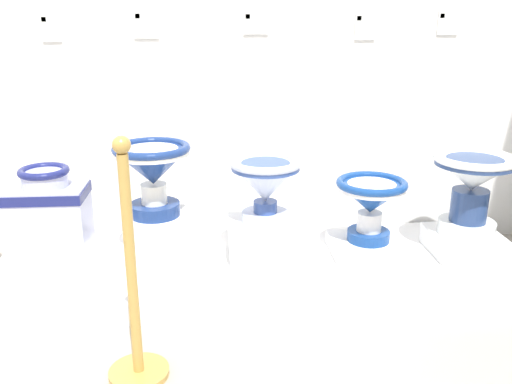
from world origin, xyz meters
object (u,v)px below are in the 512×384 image
object	(u,v)px
antique_toilet_central_ornate	(48,210)
info_placard_third	(256,23)
plinth_block_broad_patterned	(464,243)
antique_toilet_squat_floral	(152,168)
info_placard_first	(51,27)
info_placard_fifth	(448,23)
plinth_block_central_ornate	(54,256)
info_placard_fourth	(365,26)
plinth_block_slender_white	(265,238)
antique_toilet_slender_white	(265,181)
plinth_block_pale_glazed	(368,246)
antique_toilet_pale_glazed	(371,199)
info_placard_second	(146,24)
antique_toilet_broad_patterned	(472,181)
stanchion_post_near_left	(134,306)
plinth_block_squat_floral	(157,236)

from	to	relation	value
antique_toilet_central_ornate	info_placard_third	xyz separation A→B (m)	(1.07, 0.44, 0.88)
antique_toilet_central_ornate	plinth_block_broad_patterned	size ratio (longest dim) A/B	1.20
antique_toilet_squat_floral	antique_toilet_central_ornate	bearing A→B (deg)	-176.54
info_placard_first	info_placard_fifth	world-z (taller)	info_placard_fifth
plinth_block_central_ornate	info_placard_fourth	size ratio (longest dim) A/B	2.78
plinth_block_slender_white	info_placard_fifth	distance (m)	1.56
info_placard_first	info_placard_third	size ratio (longest dim) A/B	1.04
antique_toilet_slender_white	info_placard_fifth	distance (m)	1.36
plinth_block_pale_glazed	antique_toilet_pale_glazed	world-z (taller)	antique_toilet_pale_glazed
antique_toilet_squat_floral	info_placard_second	xyz separation A→B (m)	(-0.04, 0.40, 0.68)
plinth_block_central_ornate	plinth_block_slender_white	size ratio (longest dim) A/B	1.04
plinth_block_pale_glazed	antique_toilet_broad_patterned	distance (m)	0.63
info_placard_second	stanchion_post_near_left	world-z (taller)	info_placard_second
plinth_block_central_ornate	plinth_block_pale_glazed	xyz separation A→B (m)	(1.64, 0.01, -0.00)
info_placard_second	stanchion_post_near_left	xyz separation A→B (m)	(0.04, -1.26, -0.97)
plinth_block_squat_floral	info_placard_first	xyz separation A→B (m)	(-0.53, 0.40, 1.03)
plinth_block_pale_glazed	antique_toilet_broad_patterned	size ratio (longest dim) A/B	0.91
stanchion_post_near_left	plinth_block_slender_white	bearing A→B (deg)	56.29
plinth_block_squat_floral	info_placard_first	world-z (taller)	info_placard_first
info_placard_first	stanchion_post_near_left	xyz separation A→B (m)	(0.53, -1.26, -0.96)
plinth_block_slender_white	antique_toilet_broad_patterned	distance (m)	1.11
plinth_block_pale_glazed	info_placard_fourth	xyz separation A→B (m)	(0.03, 0.43, 1.12)
plinth_block_pale_glazed	info_placard_first	distance (m)	2.04
info_placard_third	info_placard_fifth	size ratio (longest dim) A/B	1.08
info_placard_second	antique_toilet_broad_patterned	bearing A→B (deg)	-15.28
antique_toilet_broad_patterned	stanchion_post_near_left	xyz separation A→B (m)	(-1.63, -0.80, -0.20)
antique_toilet_central_ornate	antique_toilet_broad_patterned	xyz separation A→B (m)	(2.16, -0.02, 0.11)
info_placard_third	info_placard_fifth	distance (m)	1.07
antique_toilet_central_ornate	plinth_block_squat_floral	distance (m)	0.55
antique_toilet_pale_glazed	info_placard_third	bearing A→B (deg)	143.25
plinth_block_slender_white	info_placard_fifth	xyz separation A→B (m)	(1.05, 0.41, 1.08)
plinth_block_pale_glazed	info_placard_first	bearing A→B (deg)	165.52
plinth_block_central_ornate	antique_toilet_pale_glazed	distance (m)	1.66
antique_toilet_central_ornate	stanchion_post_near_left	world-z (taller)	stanchion_post_near_left
antique_toilet_broad_patterned	info_placard_fifth	size ratio (longest dim) A/B	3.44
info_placard_third	antique_toilet_pale_glazed	bearing A→B (deg)	-36.75
plinth_block_broad_patterned	info_placard_third	world-z (taller)	info_placard_third
antique_toilet_squat_floral	plinth_block_central_ornate	bearing A→B (deg)	-176.54
plinth_block_central_ornate	stanchion_post_near_left	size ratio (longest dim) A/B	0.42
info_placard_third	antique_toilet_broad_patterned	bearing A→B (deg)	-22.76
antique_toilet_pale_glazed	stanchion_post_near_left	xyz separation A→B (m)	(-1.12, -0.83, -0.11)
plinth_block_squat_floral	info_placard_third	distance (m)	1.26
antique_toilet_broad_patterned	info_placard_second	size ratio (longest dim) A/B	3.02
antique_toilet_central_ornate	plinth_block_squat_floral	world-z (taller)	antique_toilet_central_ornate
antique_toilet_squat_floral	stanchion_post_near_left	distance (m)	0.90
info_placard_second	antique_toilet_slender_white	bearing A→B (deg)	-34.37
plinth_block_slender_white	info_placard_third	bearing A→B (deg)	92.71
plinth_block_squat_floral	stanchion_post_near_left	distance (m)	0.86
plinth_block_central_ornate	antique_toilet_broad_patterned	xyz separation A→B (m)	(2.16, -0.02, 0.36)
antique_toilet_broad_patterned	plinth_block_pale_glazed	bearing A→B (deg)	176.56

